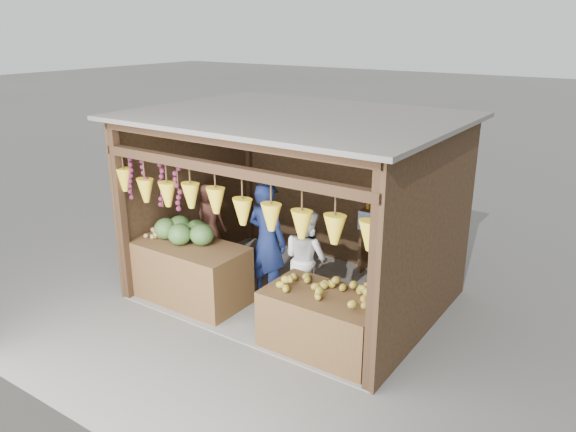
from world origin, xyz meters
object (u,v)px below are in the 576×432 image
at_px(counter_left, 188,272).
at_px(woman_standing, 306,258).
at_px(vendor_seated, 210,217).
at_px(man_standing, 267,241).
at_px(counter_right, 324,322).

distance_m(counter_left, woman_standing, 1.73).
bearing_deg(vendor_seated, man_standing, 166.80).
bearing_deg(counter_left, counter_right, -1.19).
xyz_separation_m(man_standing, vendor_seated, (-1.40, 0.37, -0.02)).
bearing_deg(woman_standing, vendor_seated, 9.96).
bearing_deg(woman_standing, man_standing, 25.57).
bearing_deg(counter_left, woman_standing, 27.22).
bearing_deg(vendor_seated, counter_left, 116.40).
xyz_separation_m(counter_left, vendor_seated, (-0.50, 1.07, 0.42)).
distance_m(man_standing, woman_standing, 0.63).
distance_m(counter_right, vendor_seated, 3.06).
distance_m(counter_right, man_standing, 1.66).
bearing_deg(counter_left, vendor_seated, 114.84).
xyz_separation_m(counter_left, counter_right, (2.31, -0.05, -0.06)).
height_order(counter_right, vendor_seated, vendor_seated).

